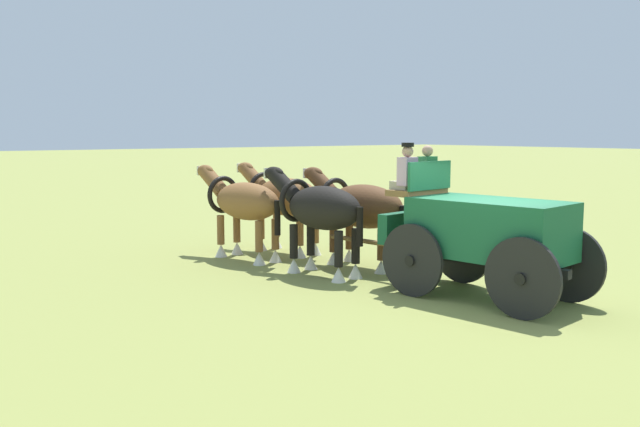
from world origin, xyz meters
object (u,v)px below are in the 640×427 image
at_px(draft_horse_rear_near, 319,210).
at_px(draft_horse_lead_off, 284,199).
at_px(show_wagon, 482,230).
at_px(draft_horse_lead_near, 243,203).
at_px(draft_horse_rear_off, 360,208).

height_order(draft_horse_rear_near, draft_horse_lead_off, draft_horse_rear_near).
distance_m(show_wagon, draft_horse_rear_near, 3.64).
bearing_deg(draft_horse_lead_off, draft_horse_rear_near, 161.22).
bearing_deg(draft_horse_lead_near, draft_horse_rear_off, -145.73).
xyz_separation_m(show_wagon, draft_horse_rear_near, (3.46, 1.13, 0.12)).
xyz_separation_m(draft_horse_rear_off, draft_horse_lead_near, (2.41, 1.64, 0.01)).
xyz_separation_m(show_wagon, draft_horse_rear_off, (3.63, -0.16, 0.08)).
relative_size(draft_horse_lead_near, draft_horse_lead_off, 1.00).
bearing_deg(draft_horse_lead_near, draft_horse_lead_off, -82.59).
relative_size(draft_horse_rear_off, draft_horse_lead_near, 0.99).
relative_size(show_wagon, draft_horse_lead_near, 1.88).
xyz_separation_m(draft_horse_lead_near, draft_horse_lead_off, (0.17, -1.29, 0.02)).
bearing_deg(show_wagon, draft_horse_lead_near, 13.81).
distance_m(draft_horse_rear_near, draft_horse_lead_off, 2.90).
xyz_separation_m(draft_horse_rear_near, draft_horse_lead_near, (2.58, 0.35, -0.04)).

